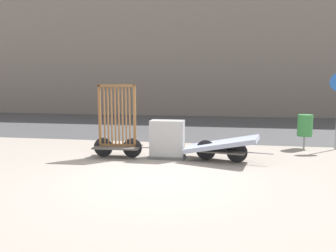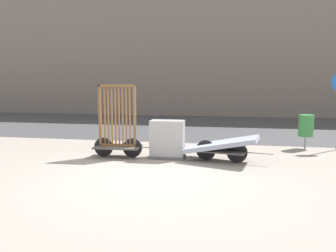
% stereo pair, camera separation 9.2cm
% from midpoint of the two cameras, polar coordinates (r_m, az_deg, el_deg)
% --- Properties ---
extents(ground_plane, '(60.00, 60.00, 0.00)m').
position_cam_midpoint_polar(ground_plane, '(7.40, -2.83, -9.00)').
color(ground_plane, gray).
extents(road_strip, '(56.00, 9.61, 0.01)m').
position_cam_midpoint_polar(road_strip, '(16.34, 4.23, 0.07)').
color(road_strip, '#424244').
rests_on(road_strip, ground_plane).
extents(building_facade, '(48.00, 4.00, 10.47)m').
position_cam_midpoint_polar(building_facade, '(23.20, 6.05, 15.18)').
color(building_facade, slate).
rests_on(building_facade, ground_plane).
extents(bike_cart_with_bedframe, '(2.05, 0.77, 2.06)m').
position_cam_midpoint_polar(bike_cart_with_bedframe, '(9.37, -9.05, -1.14)').
color(bike_cart_with_bedframe, '#4C4742').
rests_on(bike_cart_with_bedframe, ground_plane).
extents(bike_cart_with_mattress, '(2.36, 1.30, 0.73)m').
position_cam_midpoint_polar(bike_cart_with_mattress, '(8.93, 8.97, -3.36)').
color(bike_cart_with_mattress, '#4C4742').
rests_on(bike_cart_with_mattress, ground_plane).
extents(utility_cabinet, '(1.00, 0.53, 1.07)m').
position_cam_midpoint_polar(utility_cabinet, '(9.17, -0.42, -2.59)').
color(utility_cabinet, '#4C4C4C').
rests_on(utility_cabinet, ground_plane).
extents(trash_bin, '(0.46, 0.46, 1.10)m').
position_cam_midpoint_polar(trash_bin, '(11.34, 22.53, 0.07)').
color(trash_bin, gray).
rests_on(trash_bin, ground_plane).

